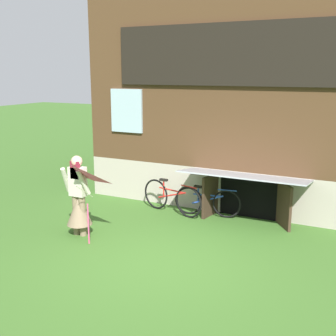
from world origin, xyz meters
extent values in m
plane|color=#386023|center=(0.00, 0.00, 0.00)|extent=(60.00, 60.00, 0.00)
cube|color=#ADA393|center=(0.00, 5.21, 0.53)|extent=(7.24, 4.41, 1.06)
cube|color=#4C331E|center=(0.00, 5.21, 3.21)|extent=(7.24, 4.41, 4.30)
cube|color=black|center=(0.00, 2.96, 3.70)|extent=(5.20, 0.08, 1.37)
cube|color=#9EB7C6|center=(0.00, 2.98, 3.70)|extent=(5.04, 0.04, 1.25)
cube|color=#9EB7C6|center=(-2.51, 2.97, 2.35)|extent=(0.90, 0.06, 1.10)
cube|color=black|center=(0.77, 2.98, 0.49)|extent=(1.40, 0.03, 0.98)
cube|color=#3D2B1E|center=(-0.08, 2.70, 0.49)|extent=(0.18, 0.70, 0.98)
cube|color=#3D2B1E|center=(1.62, 2.70, 0.49)|extent=(0.44, 0.62, 0.98)
cube|color=#999EA8|center=(0.77, 2.45, 1.11)|extent=(2.79, 1.09, 0.18)
cylinder|color=#7F6B51|center=(-2.16, 0.34, 0.43)|extent=(0.14, 0.14, 0.85)
cylinder|color=#7F6B51|center=(-2.00, 0.34, 0.43)|extent=(0.14, 0.14, 0.85)
cone|color=#7F6B51|center=(-2.08, 0.34, 0.55)|extent=(0.52, 0.52, 0.64)
cube|color=beige|center=(-2.08, 0.34, 1.15)|extent=(0.34, 0.20, 0.60)
cylinder|color=beige|center=(-2.30, 0.24, 1.18)|extent=(0.17, 0.34, 0.56)
cylinder|color=beige|center=(-1.86, 0.24, 1.18)|extent=(0.17, 0.34, 0.56)
cube|color=maroon|center=(-2.08, 0.28, 1.40)|extent=(0.20, 0.08, 0.36)
sphere|color=#D8AD8E|center=(-2.08, 0.34, 1.57)|extent=(0.23, 0.23, 0.23)
pyramid|color=#E54C7F|center=(-1.81, -0.17, 1.29)|extent=(0.89, 0.78, 0.43)
cylinder|color=beige|center=(-1.73, 0.09, 1.05)|extent=(0.01, 0.53, 0.37)
cylinder|color=#E54C7F|center=(-1.63, 0.04, 0.41)|extent=(0.03, 0.03, 0.82)
torus|color=black|center=(0.32, 2.70, 0.34)|extent=(0.67, 0.15, 0.67)
torus|color=black|center=(-0.58, 2.56, 0.34)|extent=(0.67, 0.15, 0.67)
cylinder|color=#284CB2|center=(-0.13, 2.63, 0.51)|extent=(0.68, 0.14, 0.04)
cylinder|color=#284CB2|center=(-0.13, 2.63, 0.40)|extent=(0.74, 0.15, 0.27)
cylinder|color=#284CB2|center=(-0.35, 2.59, 0.51)|extent=(0.04, 0.04, 0.38)
cube|color=black|center=(-0.35, 2.59, 0.70)|extent=(0.20, 0.08, 0.05)
cylinder|color=#284CB2|center=(0.32, 2.70, 0.66)|extent=(0.44, 0.10, 0.03)
torus|color=black|center=(-0.48, 2.33, 0.37)|extent=(0.74, 0.23, 0.75)
torus|color=black|center=(-1.47, 2.58, 0.37)|extent=(0.74, 0.23, 0.75)
cylinder|color=red|center=(-0.98, 2.46, 0.57)|extent=(0.75, 0.22, 0.04)
cylinder|color=red|center=(-0.98, 2.46, 0.44)|extent=(0.82, 0.24, 0.30)
cylinder|color=red|center=(-1.22, 2.52, 0.57)|extent=(0.04, 0.04, 0.42)
cube|color=black|center=(-1.22, 2.52, 0.78)|extent=(0.20, 0.08, 0.05)
cylinder|color=red|center=(-0.48, 2.33, 0.74)|extent=(0.43, 0.14, 0.03)
camera|label=1|loc=(3.27, -6.35, 3.34)|focal=45.58mm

